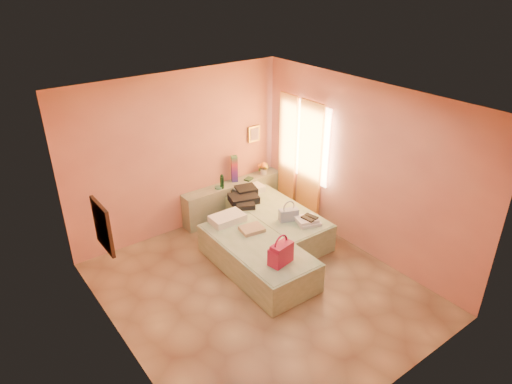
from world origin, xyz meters
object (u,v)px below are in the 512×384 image
at_px(bed_right, 276,222).
at_px(towel_stack, 308,221).
at_px(water_bottle, 222,182).
at_px(magenta_handbag, 281,253).
at_px(bed_left, 257,257).
at_px(green_book, 249,179).
at_px(blue_handbag, 289,215).
at_px(flower_vase, 263,167).
at_px(headboard_ledge, 233,198).

bearing_deg(bed_right, towel_stack, -79.29).
bearing_deg(water_bottle, towel_stack, -71.12).
bearing_deg(magenta_handbag, bed_right, 42.76).
distance_m(bed_left, magenta_handbag, 0.73).
bearing_deg(bed_left, green_book, 58.56).
distance_m(bed_right, magenta_handbag, 1.62).
bearing_deg(blue_handbag, water_bottle, 125.83).
xyz_separation_m(bed_left, green_book, (1.04, 1.64, 0.41)).
bearing_deg(flower_vase, water_bottle, -177.87).
relative_size(bed_left, flower_vase, 6.98).
height_order(bed_left, towel_stack, towel_stack).
relative_size(water_bottle, magenta_handbag, 0.73).
distance_m(magenta_handbag, blue_handbag, 1.21).
bearing_deg(flower_vase, bed_right, -116.84).
relative_size(green_book, towel_stack, 0.48).
distance_m(bed_right, towel_stack, 0.76).
height_order(bed_right, towel_stack, towel_stack).
relative_size(bed_left, green_book, 12.02).
bearing_deg(magenta_handbag, water_bottle, 67.33).
height_order(blue_handbag, towel_stack, blue_handbag).
distance_m(bed_right, flower_vase, 1.26).
bearing_deg(towel_stack, water_bottle, 108.88).
bearing_deg(bed_left, towel_stack, -1.36).
height_order(green_book, blue_handbag, blue_handbag).
bearing_deg(flower_vase, bed_left, -130.31).
distance_m(green_book, towel_stack, 1.68).
relative_size(bed_left, water_bottle, 7.81).
relative_size(headboard_ledge, green_book, 12.32).
bearing_deg(water_bottle, bed_right, -65.16).
bearing_deg(green_book, flower_vase, -17.83).
relative_size(flower_vase, magenta_handbag, 0.82).
distance_m(water_bottle, blue_handbag, 1.46).
bearing_deg(blue_handbag, bed_right, 100.93).
distance_m(bed_right, green_book, 1.08).
xyz_separation_m(green_book, towel_stack, (-0.02, -1.68, -0.11)).
distance_m(headboard_ledge, towel_stack, 1.78).
distance_m(bed_left, towel_stack, 1.06).
distance_m(magenta_handbag, towel_stack, 1.20).
relative_size(headboard_ledge, bed_right, 1.02).
height_order(bed_right, magenta_handbag, magenta_handbag).
bearing_deg(blue_handbag, bed_left, -143.77).
height_order(flower_vase, blue_handbag, flower_vase).
distance_m(green_book, flower_vase, 0.40).
bearing_deg(flower_vase, blue_handbag, -112.19).
bearing_deg(towel_stack, flower_vase, 76.93).
height_order(green_book, towel_stack, green_book).
bearing_deg(bed_right, bed_left, -143.13).
bearing_deg(blue_handbag, magenta_handbag, -115.48).
height_order(water_bottle, blue_handbag, water_bottle).
relative_size(headboard_ledge, magenta_handbag, 5.86).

